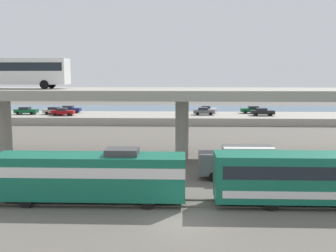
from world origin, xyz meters
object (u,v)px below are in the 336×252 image
Objects in this scene: parked_car_4 at (207,109)px; parked_car_7 at (63,112)px; train_locomotive at (81,174)px; service_truck_west at (238,161)px; parked_car_2 at (69,109)px; parked_car_0 at (55,111)px; parked_car_1 at (26,111)px; parked_car_3 at (262,112)px; transit_bus_on_overpass at (15,70)px; parked_car_5 at (252,110)px; parked_car_6 at (204,111)px.

parked_car_7 is at bearing -168.26° from parked_car_4.
train_locomotive is 3.74× the size of parked_car_4.
service_truck_west reaches higher than parked_car_4.
train_locomotive is at bearing -73.23° from parked_car_2.
train_locomotive is 53.65m from parked_car_0.
train_locomotive is at bearing -71.79° from parked_car_7.
parked_car_0 is 5.87m from parked_car_1.
parked_car_3 is 1.10× the size of parked_car_4.
train_locomotive is 21.36m from transit_bus_on_overpass.
service_truck_west is 43.41m from parked_car_3.
parked_car_0 is (-18.14, 50.49, 0.01)m from train_locomotive.
parked_car_5 is (33.43, 37.85, -7.80)m from transit_bus_on_overpass.
parked_car_0 is at bearing -121.17° from parked_car_2.
parked_car_7 is (8.13, -2.05, -0.00)m from parked_car_1.
parked_car_3 is at bearing -1.32° from parked_car_0.
parked_car_2 and parked_car_7 have the same top height.
parked_car_4 is at bearing 0.85° from parked_car_2.
parked_car_4 is at bearing 6.01° from parked_car_1.
train_locomotive is 3.24× the size of parked_car_5.
parked_car_5 is (-1.15, 4.57, 0.00)m from parked_car_3.
parked_car_1 is at bearing 4.75° from parked_car_5.
parked_car_0 is at bearing -179.84° from parked_car_6.
parked_car_4 is 0.87× the size of parked_car_5.
parked_car_2 is at bearing -73.23° from train_locomotive.
parked_car_5 is at bearing 4.75° from parked_car_1.
train_locomotive is at bearing 30.15° from service_truck_west.
service_truck_west is 1.51× the size of parked_car_1.
parked_car_4 and parked_car_7 have the same top height.
parked_car_1 is 1.11× the size of parked_car_4.
parked_car_2 is at bearing -179.15° from parked_car_4.
train_locomotive is 3.24× the size of parked_car_0.
parked_car_3 is 1.07× the size of parked_car_6.
service_truck_west is at bearing 78.80° from parked_car_5.
parked_car_5 is at bearing 0.60° from parked_car_2.
parked_car_2 is at bearing 97.22° from transit_bus_on_overpass.
parked_car_2 is (7.82, 3.42, 0.00)m from parked_car_1.
parked_car_7 is at bearing -178.09° from parked_car_3.
parked_car_3 is at bearing -23.45° from parked_car_4.
parked_car_6 is at bearing 174.83° from parked_car_3.
parked_car_1 is 46.15m from parked_car_5.
parked_car_4 is (28.71, 0.42, -0.00)m from parked_car_2.
parked_car_3 is (10.40, 42.14, 0.56)m from service_truck_west.
transit_bus_on_overpass reaches higher than service_truck_west.
train_locomotive is 1.27× the size of transit_bus_on_overpass.
parked_car_6 is 0.96× the size of parked_car_7.
parked_car_0 and parked_car_3 have the same top height.
transit_bus_on_overpass reaches higher than parked_car_6.
transit_bus_on_overpass is 2.95× the size of parked_car_4.
parked_car_4 is at bearing -89.74° from service_truck_west.
service_truck_west is 49.87m from parked_car_7.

